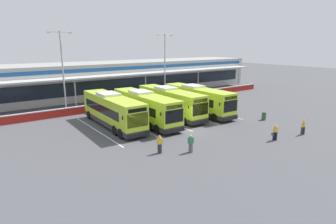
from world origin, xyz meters
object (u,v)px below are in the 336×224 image
object	(u,v)px
coach_bus_leftmost	(113,111)
pedestrian_in_dark_coat	(160,144)
coach_bus_right_centre	(198,100)
pedestrian_child	(191,143)
lamp_post_west	(63,67)
coach_bus_left_centre	(145,108)
lamp_post_centre	(165,62)
coach_bus_centre	(170,103)
pedestrian_near_bin	(303,127)
pedestrian_with_handbag	(275,132)
litter_bin	(264,116)

from	to	relation	value
coach_bus_leftmost	pedestrian_in_dark_coat	distance (m)	10.12
coach_bus_leftmost	coach_bus_right_centre	bearing A→B (deg)	-4.73
pedestrian_child	lamp_post_west	bearing A→B (deg)	101.27
pedestrian_in_dark_coat	lamp_post_west	xyz separation A→B (m)	(-2.00, 20.24, 5.42)
coach_bus_left_centre	pedestrian_in_dark_coat	world-z (taller)	coach_bus_left_centre
coach_bus_left_centre	lamp_post_west	xyz separation A→B (m)	(-6.15, 11.08, 4.50)
coach_bus_right_centre	lamp_post_centre	xyz separation A→B (m)	(2.84, 11.72, 4.50)
coach_bus_centre	pedestrian_near_bin	size ratio (longest dim) A/B	7.53
coach_bus_right_centre	pedestrian_with_handbag	xyz separation A→B (m)	(-1.41, -13.00, -0.93)
pedestrian_in_dark_coat	litter_bin	bearing A→B (deg)	4.66
pedestrian_with_handbag	lamp_post_west	bearing A→B (deg)	118.48
coach_bus_leftmost	pedestrian_in_dark_coat	bearing A→B (deg)	-91.90
lamp_post_west	litter_bin	size ratio (longest dim) A/B	11.83
coach_bus_centre	pedestrian_in_dark_coat	distance (m)	13.13
lamp_post_centre	litter_bin	size ratio (longest dim) A/B	11.83
coach_bus_right_centre	pedestrian_in_dark_coat	size ratio (longest dim) A/B	7.53
pedestrian_child	litter_bin	distance (m)	14.76
pedestrian_child	litter_bin	bearing A→B (deg)	10.99
coach_bus_right_centre	lamp_post_west	distance (m)	18.87
pedestrian_child	pedestrian_near_bin	distance (m)	13.17
coach_bus_centre	coach_bus_leftmost	bearing A→B (deg)	179.27
pedestrian_child	pedestrian_in_dark_coat	bearing A→B (deg)	148.06
pedestrian_with_handbag	pedestrian_in_dark_coat	world-z (taller)	same
pedestrian_near_bin	coach_bus_leftmost	bearing A→B (deg)	135.14
coach_bus_leftmost	lamp_post_centre	distance (m)	18.99
coach_bus_leftmost	lamp_post_west	bearing A→B (deg)	102.95
coach_bus_left_centre	litter_bin	size ratio (longest dim) A/B	13.12
coach_bus_centre	lamp_post_centre	bearing A→B (deg)	57.60
coach_bus_left_centre	pedestrian_child	xyz separation A→B (m)	(-1.83, -10.60, -0.91)
coach_bus_left_centre	pedestrian_near_bin	distance (m)	17.63
coach_bus_left_centre	pedestrian_in_dark_coat	bearing A→B (deg)	-114.34
coach_bus_left_centre	lamp_post_west	distance (m)	13.45
pedestrian_near_bin	lamp_post_centre	distance (m)	25.97
coach_bus_left_centre	coach_bus_right_centre	bearing A→B (deg)	-0.68
coach_bus_leftmost	litter_bin	xyz separation A→B (m)	(16.46, -8.70, -1.32)
coach_bus_leftmost	coach_bus_centre	xyz separation A→B (m)	(8.16, -0.10, 0.00)
coach_bus_right_centre	litter_bin	bearing A→B (deg)	-60.96
coach_bus_centre	pedestrian_near_bin	world-z (taller)	coach_bus_centre
pedestrian_in_dark_coat	litter_bin	world-z (taller)	pedestrian_in_dark_coat
litter_bin	coach_bus_right_centre	bearing A→B (deg)	119.04
coach_bus_right_centre	pedestrian_near_bin	bearing A→B (deg)	-79.34
coach_bus_centre	litter_bin	xyz separation A→B (m)	(8.30, -8.60, -1.32)
lamp_post_centre	pedestrian_in_dark_coat	bearing A→B (deg)	-126.47
coach_bus_right_centre	coach_bus_centre	bearing A→B (deg)	167.34
lamp_post_centre	pedestrian_child	bearing A→B (deg)	-120.41
coach_bus_leftmost	pedestrian_with_handbag	size ratio (longest dim) A/B	7.53
pedestrian_child	coach_bus_left_centre	bearing A→B (deg)	80.21
coach_bus_left_centre	pedestrian_child	distance (m)	10.80
pedestrian_child	coach_bus_leftmost	bearing A→B (deg)	99.76
coach_bus_leftmost	coach_bus_left_centre	distance (m)	3.92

